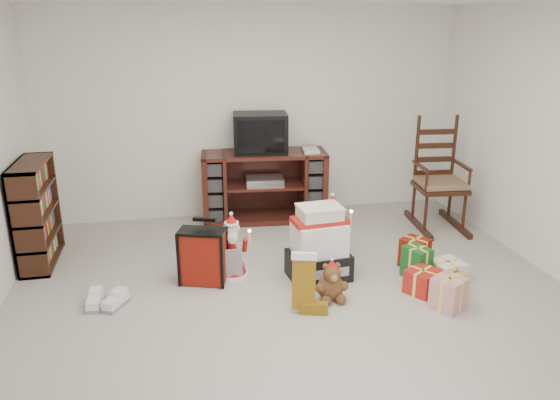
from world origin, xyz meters
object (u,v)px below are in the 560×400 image
at_px(rocking_chair, 437,188).
at_px(gift_pile, 319,247).
at_px(gift_cluster, 433,274).
at_px(sneaker_pair, 105,301).
at_px(red_suitcase, 203,256).
at_px(bookshelf, 37,215).
at_px(mrs_claus_figurine, 232,252).
at_px(tv_stand, 264,186).
at_px(santa_figurine, 331,233).
at_px(teddy_bear, 331,284).
at_px(crt_television, 260,133).

relative_size(rocking_chair, gift_pile, 1.92).
height_order(gift_pile, gift_cluster, gift_pile).
bearing_deg(sneaker_pair, gift_pile, 19.51).
relative_size(rocking_chair, sneaker_pair, 3.69).
relative_size(gift_pile, red_suitcase, 1.14).
bearing_deg(bookshelf, mrs_claus_figurine, -21.18).
bearing_deg(rocking_chair, bookshelf, -172.15).
distance_m(bookshelf, red_suitcase, 1.78).
bearing_deg(tv_stand, rocking_chair, -11.87).
bearing_deg(sneaker_pair, bookshelf, 137.40).
height_order(bookshelf, santa_figurine, bookshelf).
bearing_deg(gift_pile, rocking_chair, 26.40).
xyz_separation_m(rocking_chair, santa_figurine, (-1.47, -0.64, -0.20)).
bearing_deg(sneaker_pair, mrs_claus_figurine, 32.10).
distance_m(rocking_chair, santa_figurine, 1.62).
bearing_deg(teddy_bear, mrs_claus_figurine, 141.11).
relative_size(teddy_bear, gift_cluster, 0.36).
relative_size(rocking_chair, gift_cluster, 1.39).
relative_size(mrs_claus_figurine, sneaker_pair, 1.74).
bearing_deg(teddy_bear, gift_cluster, 4.28).
bearing_deg(bookshelf, rocking_chair, 2.25).
bearing_deg(bookshelf, crt_television, 18.35).
xyz_separation_m(tv_stand, teddy_bear, (0.22, -2.11, -0.27)).
xyz_separation_m(red_suitcase, santa_figurine, (1.33, 0.34, -0.01)).
bearing_deg(gift_pile, red_suitcase, 169.21).
bearing_deg(teddy_bear, bookshelf, 152.88).
height_order(teddy_bear, crt_television, crt_television).
xyz_separation_m(tv_stand, crt_television, (-0.04, 0.02, 0.65)).
bearing_deg(teddy_bear, red_suitcase, 152.90).
bearing_deg(red_suitcase, gift_pile, 13.42).
distance_m(gift_pile, gift_cluster, 1.07).
distance_m(bookshelf, gift_pile, 2.80).
bearing_deg(teddy_bear, santa_figurine, 73.31).
bearing_deg(mrs_claus_figurine, gift_cluster, -17.39).
distance_m(santa_figurine, gift_cluster, 1.10).
xyz_separation_m(rocking_chair, mrs_claus_figurine, (-2.52, -0.89, -0.21)).
bearing_deg(tv_stand, santa_figurine, -63.73).
bearing_deg(rocking_chair, sneaker_pair, -155.42).
distance_m(rocking_chair, red_suitcase, 2.97).
distance_m(gift_pile, santa_figurine, 0.50).
height_order(gift_pile, sneaker_pair, gift_pile).
height_order(teddy_bear, sneaker_pair, teddy_bear).
relative_size(mrs_claus_figurine, crt_television, 0.94).
bearing_deg(tv_stand, gift_cluster, -54.23).
distance_m(tv_stand, gift_cluster, 2.39).
xyz_separation_m(bookshelf, rocking_chair, (4.37, 0.17, -0.04)).
height_order(tv_stand, teddy_bear, tv_stand).
height_order(red_suitcase, santa_figurine, santa_figurine).
bearing_deg(red_suitcase, tv_stand, 80.32).
distance_m(teddy_bear, santa_figurine, 0.92).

